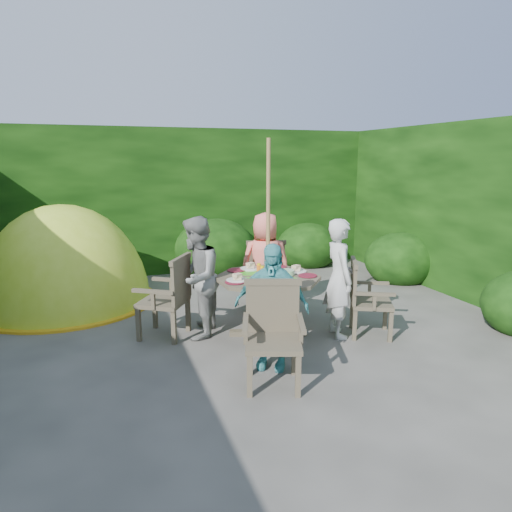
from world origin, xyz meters
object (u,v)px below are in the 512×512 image
object	(u,v)px
garden_chair_back	(265,272)
child_left	(196,278)
parasol_pole	(268,241)
child_right	(339,278)
child_back	(265,263)
dome_tent	(67,303)
garden_chair_front	(273,332)
garden_chair_left	(170,296)
child_front	(271,306)
garden_chair_right	(365,297)
patio_table	(268,286)

from	to	relation	value
garden_chair_back	child_left	distance (m)	1.38
parasol_pole	child_right	size ratio (longest dim) A/B	1.63
child_back	dome_tent	size ratio (longest dim) A/B	0.46
garden_chair_front	garden_chair_left	bearing A→B (deg)	136.59
child_front	dome_tent	world-z (taller)	dome_tent
child_back	dome_tent	bearing A→B (deg)	-12.97
garden_chair_right	child_front	xyz separation A→B (m)	(-1.31, -0.42, 0.17)
parasol_pole	garden_chair_left	bearing A→B (deg)	162.50
garden_chair_right	garden_chair_back	bearing A→B (deg)	53.40
dome_tent	garden_chair_right	bearing A→B (deg)	-16.13
parasol_pole	garden_chair_right	size ratio (longest dim) A/B	2.63
garden_chair_front	child_left	size ratio (longest dim) A/B	0.65
parasol_pole	child_right	xyz separation A→B (m)	(0.76, -0.25, -0.43)
garden_chair_back	child_right	world-z (taller)	child_right
child_left	dome_tent	xyz separation A→B (m)	(-1.48, 1.79, -0.68)
child_front	garden_chair_left	bearing A→B (deg)	158.40
patio_table	child_back	bearing A→B (deg)	71.80
patio_table	garden_chair_left	size ratio (longest dim) A/B	1.69
child_right	dome_tent	xyz separation A→B (m)	(-3.00, 2.30, -0.67)
garden_chair_right	garden_chair_front	bearing A→B (deg)	143.31
garden_chair_back	garden_chair_front	size ratio (longest dim) A/B	1.01
garden_chair_left	child_front	xyz separation A→B (m)	(0.80, -1.09, 0.13)
patio_table	garden_chair_front	world-z (taller)	garden_chair_front
garden_chair_right	child_right	world-z (taller)	child_right
child_left	garden_chair_right	bearing A→B (deg)	94.96
parasol_pole	dome_tent	distance (m)	3.23
garden_chair_back	child_front	size ratio (longest dim) A/B	0.73
patio_table	child_front	xyz separation A→B (m)	(-0.26, -0.76, 0.02)
garden_chair_left	child_right	bearing A→B (deg)	104.38
parasol_pole	garden_chair_back	xyz separation A→B (m)	(0.35, 1.04, -0.62)
child_back	child_front	bearing A→B (deg)	85.89
patio_table	dome_tent	world-z (taller)	dome_tent
garden_chair_left	child_front	bearing A→B (deg)	68.49
child_front	child_left	bearing A→B (deg)	148.71
patio_table	garden_chair_back	distance (m)	1.11
dome_tent	garden_chair_left	bearing A→B (deg)	-35.50
child_left	parasol_pole	bearing A→B (deg)	94.65
parasol_pole	garden_chair_right	xyz separation A→B (m)	(1.05, -0.34, -0.65)
dome_tent	parasol_pole	bearing A→B (deg)	-22.61
dome_tent	child_left	bearing A→B (deg)	-30.65
patio_table	garden_chair_right	distance (m)	1.11
garden_chair_left	patio_table	bearing A→B (deg)	104.84
child_left	child_front	distance (m)	1.13
garden_chair_left	child_front	size ratio (longest dim) A/B	0.74
garden_chair_right	garden_chair_back	xyz separation A→B (m)	(-0.70, 1.38, 0.03)
garden_chair_right	patio_table	bearing A→B (deg)	98.63
garden_chair_back	dome_tent	world-z (taller)	dome_tent
garden_chair_left	child_left	size ratio (longest dim) A/B	0.66
child_right	garden_chair_back	bearing A→B (deg)	25.47
child_front	garden_chair_right	bearing A→B (deg)	49.94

